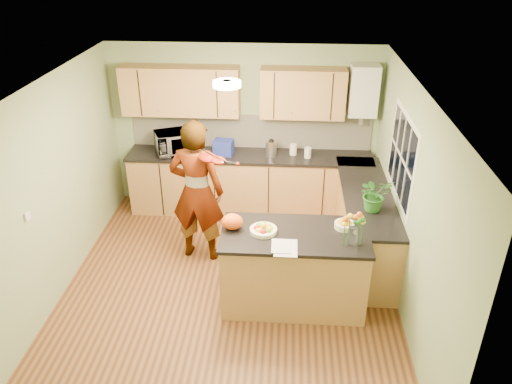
{
  "coord_description": "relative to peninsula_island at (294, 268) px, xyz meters",
  "views": [
    {
      "loc": [
        0.65,
        -4.84,
        3.9
      ],
      "look_at": [
        0.29,
        0.5,
        1.08
      ],
      "focal_mm": 35.0,
      "sensor_mm": 36.0,
      "label": 1
    }
  ],
  "objects": [
    {
      "name": "floor",
      "position": [
        -0.77,
        0.18,
        -0.47
      ],
      "size": [
        4.5,
        4.5,
        0.0
      ],
      "primitive_type": "plane",
      "color": "#502D17",
      "rests_on": "ground"
    },
    {
      "name": "ceiling",
      "position": [
        -0.77,
        0.18,
        2.03
      ],
      "size": [
        4.0,
        4.5,
        0.02
      ],
      "primitive_type": "cube",
      "color": "silver",
      "rests_on": "wall_back"
    },
    {
      "name": "wall_back",
      "position": [
        -0.77,
        2.43,
        0.78
      ],
      "size": [
        4.0,
        0.02,
        2.5
      ],
      "primitive_type": "cube",
      "color": "#8BA676",
      "rests_on": "floor"
    },
    {
      "name": "wall_front",
      "position": [
        -0.77,
        -2.07,
        0.78
      ],
      "size": [
        4.0,
        0.02,
        2.5
      ],
      "primitive_type": "cube",
      "color": "#8BA676",
      "rests_on": "floor"
    },
    {
      "name": "wall_left",
      "position": [
        -2.77,
        0.18,
        0.78
      ],
      "size": [
        0.02,
        4.5,
        2.5
      ],
      "primitive_type": "cube",
      "color": "#8BA676",
      "rests_on": "floor"
    },
    {
      "name": "wall_right",
      "position": [
        1.23,
        0.18,
        0.78
      ],
      "size": [
        0.02,
        4.5,
        2.5
      ],
      "primitive_type": "cube",
      "color": "#8BA676",
      "rests_on": "floor"
    },
    {
      "name": "back_counter",
      "position": [
        -0.67,
        2.13,
        -0.0
      ],
      "size": [
        3.64,
        0.62,
        0.94
      ],
      "color": "#A77E43",
      "rests_on": "floor"
    },
    {
      "name": "right_counter",
      "position": [
        0.93,
        1.03,
        -0.0
      ],
      "size": [
        0.62,
        2.24,
        0.94
      ],
      "color": "#A77E43",
      "rests_on": "floor"
    },
    {
      "name": "splashback",
      "position": [
        -0.67,
        2.42,
        0.73
      ],
      "size": [
        3.6,
        0.02,
        0.52
      ],
      "primitive_type": "cube",
      "color": "silver",
      "rests_on": "back_counter"
    },
    {
      "name": "upper_cabinets",
      "position": [
        -0.95,
        2.26,
        1.38
      ],
      "size": [
        3.2,
        0.34,
        0.7
      ],
      "color": "#A77E43",
      "rests_on": "wall_back"
    },
    {
      "name": "boiler",
      "position": [
        0.93,
        2.27,
        1.43
      ],
      "size": [
        0.4,
        0.3,
        0.86
      ],
      "color": "white",
      "rests_on": "wall_back"
    },
    {
      "name": "window_right",
      "position": [
        1.22,
        0.78,
        1.08
      ],
      "size": [
        0.01,
        1.3,
        1.05
      ],
      "color": "white",
      "rests_on": "wall_right"
    },
    {
      "name": "light_switch",
      "position": [
        -2.76,
        -0.42,
        0.83
      ],
      "size": [
        0.02,
        0.09,
        0.09
      ],
      "primitive_type": "cube",
      "color": "white",
      "rests_on": "wall_left"
    },
    {
      "name": "ceiling_lamp",
      "position": [
        -0.77,
        0.48,
        1.99
      ],
      "size": [
        0.3,
        0.3,
        0.07
      ],
      "color": "#FFEABF",
      "rests_on": "ceiling"
    },
    {
      "name": "peninsula_island",
      "position": [
        0.0,
        0.0,
        0.0
      ],
      "size": [
        1.64,
        0.84,
        0.94
      ],
      "color": "#A77E43",
      "rests_on": "floor"
    },
    {
      "name": "fruit_dish",
      "position": [
        -0.35,
        0.0,
        0.51
      ],
      "size": [
        0.3,
        0.3,
        0.11
      ],
      "color": "#FAF2C8",
      "rests_on": "peninsula_island"
    },
    {
      "name": "orange_bowl",
      "position": [
        0.55,
        0.15,
        0.52
      ],
      "size": [
        0.22,
        0.22,
        0.13
      ],
      "color": "#FAF2C8",
      "rests_on": "peninsula_island"
    },
    {
      "name": "flower_vase",
      "position": [
        0.6,
        -0.18,
        0.77
      ],
      "size": [
        0.24,
        0.24,
        0.45
      ],
      "rotation": [
        0.0,
        0.0,
        0.09
      ],
      "color": "silver",
      "rests_on": "peninsula_island"
    },
    {
      "name": "orange_bag",
      "position": [
        -0.7,
        0.05,
        0.56
      ],
      "size": [
        0.29,
        0.26,
        0.18
      ],
      "primitive_type": "ellipsoid",
      "rotation": [
        0.0,
        0.0,
        0.3
      ],
      "color": "#E75213",
      "rests_on": "peninsula_island"
    },
    {
      "name": "papers",
      "position": [
        -0.1,
        -0.3,
        0.47
      ],
      "size": [
        0.24,
        0.33,
        0.01
      ],
      "primitive_type": "cube",
      "color": "silver",
      "rests_on": "peninsula_island"
    },
    {
      "name": "violinist",
      "position": [
        -1.24,
        0.87,
        0.49
      ],
      "size": [
        0.75,
        0.55,
        1.92
      ],
      "primitive_type": "imported",
      "rotation": [
        0.0,
        0.0,
        3.01
      ],
      "color": "#E5AE8C",
      "rests_on": "floor"
    },
    {
      "name": "violin",
      "position": [
        -1.04,
        0.65,
        1.06
      ],
      "size": [
        0.67,
        0.58,
        0.17
      ],
      "primitive_type": null,
      "rotation": [
        0.17,
        0.0,
        -0.61
      ],
      "color": "#4A0F04",
      "rests_on": "violinist"
    },
    {
      "name": "microwave",
      "position": [
        -1.76,
        2.13,
        0.63
      ],
      "size": [
        0.72,
        0.62,
        0.33
      ],
      "primitive_type": "imported",
      "rotation": [
        0.0,
        0.0,
        0.42
      ],
      "color": "white",
      "rests_on": "back_counter"
    },
    {
      "name": "blue_box",
      "position": [
        -1.06,
        2.11,
        0.58
      ],
      "size": [
        0.31,
        0.24,
        0.22
      ],
      "primitive_type": "cube",
      "rotation": [
        0.0,
        0.0,
        -0.14
      ],
      "color": "#212F97",
      "rests_on": "back_counter"
    },
    {
      "name": "kettle",
      "position": [
        -0.35,
        2.12,
        0.59
      ],
      "size": [
        0.16,
        0.16,
        0.3
      ],
      "rotation": [
        0.0,
        0.0,
        -0.32
      ],
      "color": "silver",
      "rests_on": "back_counter"
    },
    {
      "name": "jar_cream",
      "position": [
        -0.03,
        2.17,
        0.55
      ],
      "size": [
        0.11,
        0.11,
        0.16
      ],
      "primitive_type": "cylinder",
      "rotation": [
        0.0,
        0.0,
        0.05
      ],
      "color": "#FAF2C8",
      "rests_on": "back_counter"
    },
    {
      "name": "jar_white",
      "position": [
        0.19,
        2.07,
        0.55
      ],
      "size": [
        0.1,
        0.1,
        0.15
      ],
      "primitive_type": "cylinder",
      "rotation": [
        0.0,
        0.0,
        -0.03
      ],
      "color": "white",
      "rests_on": "back_counter"
    },
    {
      "name": "potted_plant",
      "position": [
        0.93,
        0.58,
        0.68
      ],
      "size": [
        0.46,
        0.43,
        0.42
      ],
      "primitive_type": "imported",
      "rotation": [
        0.0,
        0.0,
        0.29
      ],
      "color": "#2B6D24",
      "rests_on": "right_counter"
    }
  ]
}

